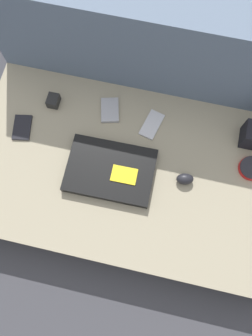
# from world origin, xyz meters

# --- Properties ---
(ground_plane) EXTENTS (8.00, 8.00, 0.00)m
(ground_plane) POSITION_xyz_m (0.00, 0.00, 0.00)
(ground_plane) COLOR #38383D
(couch_seat) EXTENTS (1.14, 0.67, 0.14)m
(couch_seat) POSITION_xyz_m (0.00, 0.00, 0.07)
(couch_seat) COLOR gray
(couch_seat) RESTS_ON ground_plane
(couch_backrest) EXTENTS (1.14, 0.20, 0.51)m
(couch_backrest) POSITION_xyz_m (0.00, 0.44, 0.25)
(couch_backrest) COLOR slate
(couch_backrest) RESTS_ON ground_plane
(laptop) EXTENTS (0.31, 0.22, 0.03)m
(laptop) POSITION_xyz_m (-0.05, -0.02, 0.16)
(laptop) COLOR black
(laptop) RESTS_ON couch_seat
(computer_mouse) EXTENTS (0.07, 0.05, 0.04)m
(computer_mouse) POSITION_xyz_m (0.21, 0.01, 0.16)
(computer_mouse) COLOR black
(computer_mouse) RESTS_ON couch_seat
(speaker_puck) EXTENTS (0.09, 0.09, 0.02)m
(speaker_puck) POSITION_xyz_m (0.44, 0.10, 0.15)
(speaker_puck) COLOR red
(speaker_puck) RESTS_ON couch_seat
(phone_silver) EXTENTS (0.08, 0.12, 0.01)m
(phone_silver) POSITION_xyz_m (0.06, 0.19, 0.15)
(phone_silver) COLOR #B7B7BC
(phone_silver) RESTS_ON couch_seat
(phone_black) EXTENTS (0.09, 0.11, 0.01)m
(phone_black) POSITION_xyz_m (-0.11, 0.22, 0.15)
(phone_black) COLOR #99999E
(phone_black) RESTS_ON couch_seat
(phone_small) EXTENTS (0.08, 0.11, 0.01)m
(phone_small) POSITION_xyz_m (-0.42, 0.07, 0.15)
(phone_small) COLOR black
(phone_small) RESTS_ON couch_seat
(charger_brick) EXTENTS (0.04, 0.05, 0.04)m
(charger_brick) POSITION_xyz_m (-0.33, 0.20, 0.16)
(charger_brick) COLOR black
(charger_brick) RESTS_ON couch_seat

